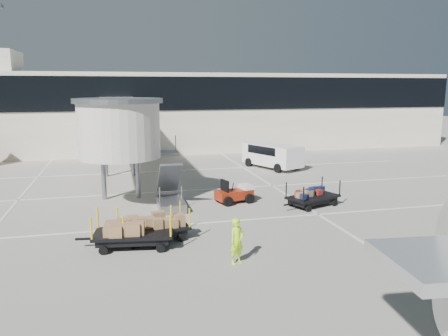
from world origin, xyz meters
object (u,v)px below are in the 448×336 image
(ground_worker, at_px, (237,241))
(minivan, at_px, (271,154))
(box_cart_near, at_px, (155,228))
(box_cart_far, at_px, (137,233))
(suitcase_cart, at_px, (311,197))
(baggage_tug, at_px, (235,194))

(ground_worker, height_order, minivan, minivan)
(box_cart_near, height_order, ground_worker, ground_worker)
(box_cart_far, distance_m, minivan, 19.78)
(box_cart_far, relative_size, ground_worker, 2.30)
(suitcase_cart, height_order, box_cart_near, box_cart_near)
(baggage_tug, relative_size, box_cart_near, 0.62)
(box_cart_far, height_order, ground_worker, ground_worker)
(box_cart_near, relative_size, ground_worker, 2.11)
(box_cart_near, bearing_deg, suitcase_cart, 11.60)
(baggage_tug, distance_m, ground_worker, 8.94)
(box_cart_far, bearing_deg, ground_worker, -28.15)
(baggage_tug, height_order, minivan, minivan)
(ground_worker, bearing_deg, box_cart_near, 102.44)
(box_cart_near, distance_m, box_cart_far, 1.09)
(box_cart_near, distance_m, minivan, 18.72)
(suitcase_cart, distance_m, ground_worker, 9.16)
(baggage_tug, height_order, ground_worker, ground_worker)
(box_cart_near, bearing_deg, box_cart_far, -148.80)
(ground_worker, bearing_deg, suitcase_cart, 20.14)
(baggage_tug, bearing_deg, box_cart_near, -147.65)
(suitcase_cart, distance_m, box_cart_near, 9.59)
(baggage_tug, relative_size, suitcase_cart, 0.63)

